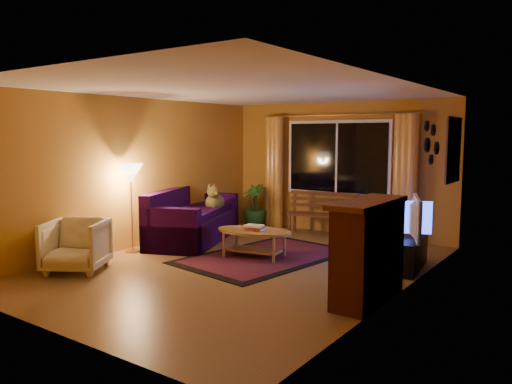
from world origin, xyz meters
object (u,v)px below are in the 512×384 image
Objects in this scene: armchair at (76,243)px; floor_lamp at (132,209)px; tv_console at (408,253)px; bench at (322,225)px; coffee_table at (254,244)px; sofa at (194,215)px.

armchair is 0.56× the size of floor_lamp.
bench is at bearing 139.08° from tv_console.
coffee_table is 2.26m from tv_console.
coffee_table is (1.83, 0.82, -0.49)m from floor_lamp.
sofa is at bearing -147.75° from bench.
armchair is at bearing -78.77° from floor_lamp.
tv_console is (3.73, 2.75, -0.17)m from armchair.
sofa is 3.77m from tv_console.
armchair reaches higher than tv_console.
sofa reaches higher than bench.
bench is 0.58× the size of sofa.
sofa reaches higher than coffee_table.
sofa is (-1.68, -1.69, 0.27)m from bench.
tv_console is at bearing 21.29° from floor_lamp.
sofa is at bearing 177.50° from tv_console.
floor_lamp is (-0.24, 1.21, 0.31)m from armchair.
sofa is 1.61× the size of floor_lamp.
armchair is at bearing -150.84° from tv_console.
tv_console is (2.14, 0.72, 0.00)m from coffee_table.
bench is 2.40m from sofa.
bench is at bearing 23.92° from sofa.
sofa is at bearing 165.67° from coffee_table.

